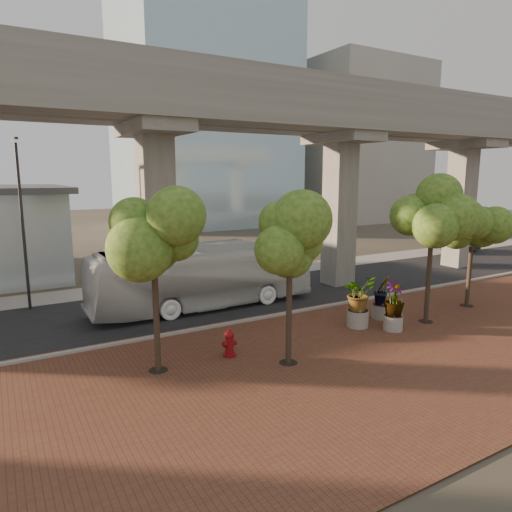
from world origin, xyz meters
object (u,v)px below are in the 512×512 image
parked_car (461,245)px  planter_front (359,296)px  fire_hydrant (229,343)px  transit_bus (204,277)px

parked_car → planter_front: size_ratio=1.68×
parked_car → fire_hydrant: bearing=108.3°
planter_front → fire_hydrant: bearing=-178.4°
transit_bus → planter_front: bearing=-143.5°
planter_front → transit_bus: bearing=126.4°
transit_bus → planter_front: 8.23m
transit_bus → planter_front: transit_bus is taller
planter_front → parked_car: bearing=26.1°
fire_hydrant → planter_front: (6.80, 0.19, 0.96)m
transit_bus → planter_front: size_ratio=4.94×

